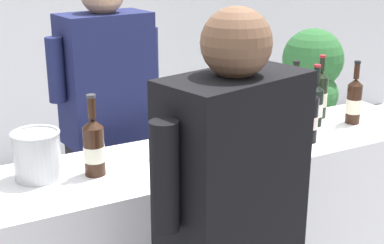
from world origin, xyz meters
The scene contains 14 objects.
wall_back centered at (0.00, 2.60, 1.40)m, with size 8.00×0.10×2.80m, color white.
wine_bottle_0 centered at (-0.04, -0.08, 1.10)m, with size 0.07×0.07×0.32m.
wine_bottle_1 centered at (0.90, 0.00, 1.09)m, with size 0.08×0.08×0.32m.
wine_bottle_2 centered at (0.70, 0.07, 1.08)m, with size 0.08×0.08×0.31m.
wine_bottle_4 centered at (0.59, 0.09, 1.11)m, with size 0.07×0.07×0.34m.
wine_bottle_5 centered at (0.52, -0.11, 1.10)m, with size 0.07×0.07×0.32m.
wine_bottle_6 centered at (0.81, 0.16, 1.10)m, with size 0.08×0.08×0.33m.
wine_bottle_7 centered at (-0.09, 0.06, 1.09)m, with size 0.08×0.08×0.31m.
wine_bottle_8 centered at (0.19, 0.06, 1.09)m, with size 0.07×0.07×0.32m.
wine_bottle_9 centered at (-0.47, 0.00, 1.09)m, with size 0.08×0.08×0.33m.
wine_glass centered at (0.27, -0.03, 1.09)m, with size 0.07×0.07×0.16m.
ice_bucket centered at (-0.68, 0.07, 1.07)m, with size 0.19×0.19×0.19m.
person_server centered at (-0.21, 0.56, 0.85)m, with size 0.59×0.29×1.74m.
potted_shrub centered at (1.62, 1.21, 0.73)m, with size 0.62×0.58×1.24m.
Camera 1 is at (-1.09, -1.94, 1.85)m, focal length 51.28 mm.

